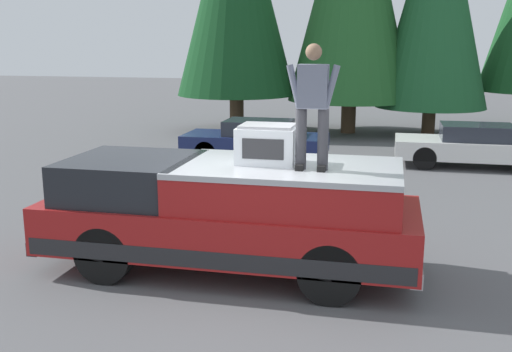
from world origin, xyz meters
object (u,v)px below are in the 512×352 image
compressor_unit (268,144)px  parked_car_navy (256,140)px  person_on_truck_bed (313,104)px  parked_car_white (473,146)px  pickup_truck (229,214)px

compressor_unit → parked_car_navy: compressor_unit is taller
parked_car_navy → compressor_unit: bearing=-166.1°
compressor_unit → person_on_truck_bed: bearing=-113.4°
person_on_truck_bed → compressor_unit: bearing=66.6°
parked_car_white → compressor_unit: bearing=155.8°
pickup_truck → parked_car_navy: (8.38, 1.49, -0.29)m
parked_car_white → parked_car_navy: (-0.42, 5.98, 0.00)m
pickup_truck → parked_car_white: (8.80, -4.49, -0.29)m
compressor_unit → parked_car_white: size_ratio=0.20×
pickup_truck → person_on_truck_bed: person_on_truck_bed is taller
person_on_truck_bed → parked_car_white: size_ratio=0.41×
compressor_unit → person_on_truck_bed: person_on_truck_bed is taller
person_on_truck_bed → parked_car_navy: size_ratio=0.41×
person_on_truck_bed → parked_car_navy: 9.23m
compressor_unit → pickup_truck: bearing=97.2°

